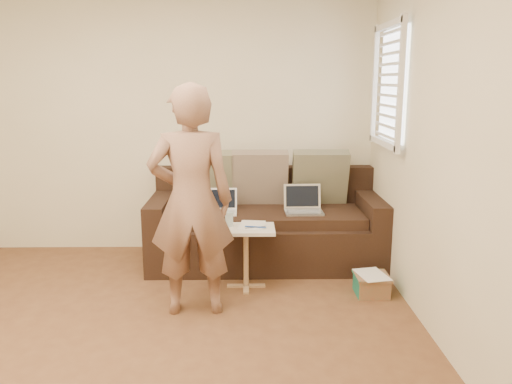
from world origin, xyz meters
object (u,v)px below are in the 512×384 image
at_px(striped_box, 371,284).
at_px(laptop_white, 220,214).
at_px(drinking_glass, 229,219).
at_px(sofa, 266,220).
at_px(side_table, 246,258).
at_px(laptop_silver, 304,213).
at_px(person, 191,201).

bearing_deg(striped_box, laptop_white, 151.72).
relative_size(drinking_glass, striped_box, 0.43).
bearing_deg(drinking_glass, striped_box, -10.72).
distance_m(sofa, side_table, 0.68).
height_order(laptop_silver, side_table, laptop_silver).
xyz_separation_m(sofa, laptop_silver, (0.36, -0.12, 0.10)).
relative_size(laptop_silver, striped_box, 1.27).
relative_size(sofa, drinking_glass, 18.33).
bearing_deg(striped_box, person, -169.16).
relative_size(laptop_white, person, 0.18).
bearing_deg(laptop_silver, person, -135.71).
bearing_deg(sofa, person, -118.56).
height_order(drinking_glass, striped_box, drinking_glass).
relative_size(person, side_table, 3.27).
distance_m(laptop_silver, person, 1.40).
distance_m(sofa, drinking_glass, 0.70).
bearing_deg(laptop_white, person, -99.69).
height_order(sofa, side_table, sofa).
distance_m(laptop_white, drinking_glass, 0.48).
bearing_deg(sofa, striped_box, -43.68).
relative_size(laptop_silver, side_table, 0.67).
xyz_separation_m(sofa, side_table, (-0.19, -0.64, -0.16)).
bearing_deg(striped_box, laptop_silver, 125.42).
bearing_deg(person, side_table, -136.51).
height_order(sofa, drinking_glass, sofa).
bearing_deg(striped_box, drinking_glass, 169.28).
distance_m(laptop_silver, side_table, 0.79).
relative_size(sofa, laptop_silver, 6.19).
distance_m(person, drinking_glass, 0.63).
bearing_deg(side_table, drinking_glass, 161.73).
bearing_deg(laptop_silver, sofa, 160.43).
xyz_separation_m(sofa, striped_box, (0.85, -0.81, -0.34)).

